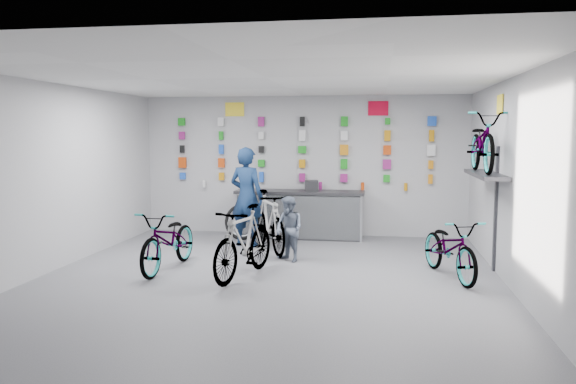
% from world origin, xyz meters
% --- Properties ---
extents(floor, '(8.00, 8.00, 0.00)m').
position_xyz_m(floor, '(0.00, 0.00, 0.00)').
color(floor, '#4F4F54').
rests_on(floor, ground).
extents(ceiling, '(8.00, 8.00, 0.00)m').
position_xyz_m(ceiling, '(0.00, 0.00, 3.00)').
color(ceiling, white).
rests_on(ceiling, wall_back).
extents(wall_back, '(7.00, 0.00, 7.00)m').
position_xyz_m(wall_back, '(0.00, 4.00, 1.50)').
color(wall_back, '#ADADAF').
rests_on(wall_back, floor).
extents(wall_front, '(7.00, 0.00, 7.00)m').
position_xyz_m(wall_front, '(0.00, -4.00, 1.50)').
color(wall_front, '#ADADAF').
rests_on(wall_front, floor).
extents(wall_left, '(0.00, 8.00, 8.00)m').
position_xyz_m(wall_left, '(-3.50, 0.00, 1.50)').
color(wall_left, '#ADADAF').
rests_on(wall_left, floor).
extents(wall_right, '(0.00, 8.00, 8.00)m').
position_xyz_m(wall_right, '(3.50, 0.00, 1.50)').
color(wall_right, '#ADADAF').
rests_on(wall_right, floor).
extents(counter, '(2.70, 0.66, 1.00)m').
position_xyz_m(counter, '(0.00, 3.54, 0.49)').
color(counter, black).
rests_on(counter, floor).
extents(merch_wall, '(5.58, 0.08, 1.55)m').
position_xyz_m(merch_wall, '(0.13, 3.93, 1.81)').
color(merch_wall, blue).
rests_on(merch_wall, wall_back).
extents(wall_bracket, '(0.39, 1.90, 2.00)m').
position_xyz_m(wall_bracket, '(3.33, 1.20, 1.46)').
color(wall_bracket, '#333338').
rests_on(wall_bracket, wall_right).
extents(sign_left, '(0.42, 0.02, 0.30)m').
position_xyz_m(sign_left, '(-1.50, 3.98, 2.72)').
color(sign_left, yellow).
rests_on(sign_left, wall_back).
extents(sign_right, '(0.42, 0.02, 0.30)m').
position_xyz_m(sign_right, '(1.60, 3.98, 2.72)').
color(sign_right, red).
rests_on(sign_right, wall_back).
extents(sign_side, '(0.02, 0.40, 0.30)m').
position_xyz_m(sign_side, '(3.48, 1.20, 2.65)').
color(sign_side, yellow).
rests_on(sign_side, wall_right).
extents(bike_left, '(0.78, 1.91, 0.98)m').
position_xyz_m(bike_left, '(-1.69, 0.44, 0.49)').
color(bike_left, gray).
rests_on(bike_left, floor).
extents(bike_center, '(0.96, 1.91, 1.10)m').
position_xyz_m(bike_center, '(-0.38, 0.15, 0.55)').
color(bike_center, gray).
rests_on(bike_center, floor).
extents(bike_right, '(1.14, 1.87, 0.93)m').
position_xyz_m(bike_right, '(2.73, 0.64, 0.46)').
color(bike_right, gray).
rests_on(bike_right, floor).
extents(bike_service, '(1.35, 1.93, 1.14)m').
position_xyz_m(bike_service, '(-0.36, 2.06, 0.57)').
color(bike_service, gray).
rests_on(bike_service, floor).
extents(bike_wall, '(0.63, 1.80, 0.95)m').
position_xyz_m(bike_wall, '(3.25, 1.20, 2.05)').
color(bike_wall, gray).
rests_on(bike_wall, wall_bracket).
extents(clerk, '(0.81, 0.65, 1.94)m').
position_xyz_m(clerk, '(-0.90, 2.52, 0.97)').
color(clerk, '#102343').
rests_on(clerk, floor).
extents(customer, '(0.69, 0.68, 1.12)m').
position_xyz_m(customer, '(0.13, 1.35, 0.56)').
color(customer, slate).
rests_on(customer, floor).
extents(spare_wheel, '(0.77, 0.26, 0.76)m').
position_xyz_m(spare_wheel, '(-1.15, 3.17, 0.37)').
color(spare_wheel, black).
rests_on(spare_wheel, floor).
extents(register, '(0.32, 0.33, 0.22)m').
position_xyz_m(register, '(0.25, 3.55, 1.11)').
color(register, black).
rests_on(register, counter).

